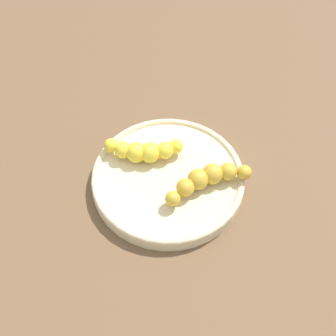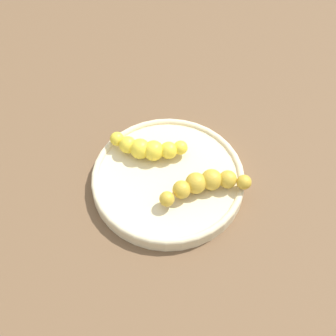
{
  "view_description": "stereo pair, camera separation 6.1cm",
  "coord_description": "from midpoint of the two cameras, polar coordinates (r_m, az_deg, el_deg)",
  "views": [
    {
      "loc": [
        -0.05,
        -0.39,
        0.56
      ],
      "look_at": [
        0.0,
        0.0,
        0.04
      ],
      "focal_mm": 49.34,
      "sensor_mm": 36.0,
      "label": 1
    },
    {
      "loc": [
        0.01,
        -0.39,
        0.56
      ],
      "look_at": [
        0.0,
        0.0,
        0.04
      ],
      "focal_mm": 49.34,
      "sensor_mm": 36.0,
      "label": 2
    }
  ],
  "objects": [
    {
      "name": "banana_spotted",
      "position": [
        0.64,
        7.28,
        -2.14
      ],
      "size": [
        0.12,
        0.06,
        0.03
      ],
      "rotation": [
        0.0,
        0.0,
        1.86
      ],
      "color": "gold",
      "rests_on": "fruit_bowl"
    },
    {
      "name": "ground_plane",
      "position": [
        0.68,
        2.57,
        -2.07
      ],
      "size": [
        2.4,
        2.4,
        0.0
      ],
      "primitive_type": "plane",
      "color": "brown"
    },
    {
      "name": "banana_yellow",
      "position": [
        0.68,
        0.01,
        2.34
      ],
      "size": [
        0.12,
        0.05,
        0.03
      ],
      "rotation": [
        0.0,
        0.0,
        4.57
      ],
      "color": "yellow",
      "rests_on": "fruit_bowl"
    },
    {
      "name": "fruit_bowl",
      "position": [
        0.67,
        2.61,
        -1.48
      ],
      "size": [
        0.22,
        0.22,
        0.02
      ],
      "color": "beige",
      "rests_on": "ground_plane"
    }
  ]
}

